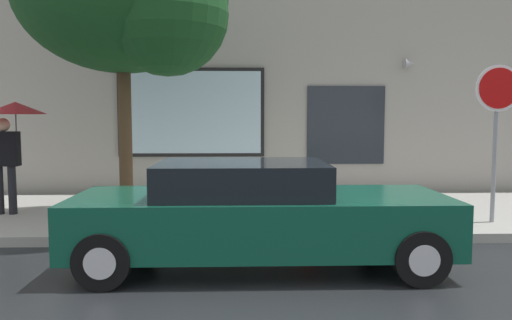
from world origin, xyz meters
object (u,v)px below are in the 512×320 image
fire_hydrant (311,198)px  pedestrian_with_umbrella (12,124)px  parked_car (257,214)px  stop_sign (497,112)px

fire_hydrant → pedestrian_with_umbrella: bearing=171.8°
fire_hydrant → pedestrian_with_umbrella: size_ratio=0.40×
parked_car → stop_sign: (3.98, 1.83, 1.31)m
parked_car → pedestrian_with_umbrella: bearing=146.7°
parked_car → fire_hydrant: 2.26m
fire_hydrant → stop_sign: stop_sign is taller
fire_hydrant → stop_sign: bearing=-4.0°
fire_hydrant → pedestrian_with_umbrella: pedestrian_with_umbrella is taller
pedestrian_with_umbrella → parked_car: bearing=-33.3°
parked_car → stop_sign: stop_sign is taller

